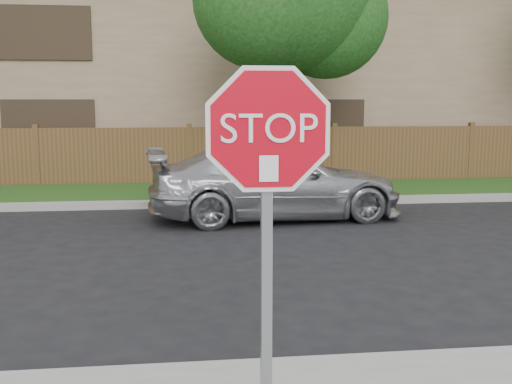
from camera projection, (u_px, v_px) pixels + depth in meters
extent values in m
plane|color=black|center=(201.00, 372.00, 5.15)|extent=(90.00, 90.00, 0.00)
cube|color=gray|center=(191.00, 204.00, 13.14)|extent=(70.00, 0.30, 0.15)
cube|color=#1E4714|center=(191.00, 193.00, 14.76)|extent=(70.00, 3.00, 0.12)
cube|color=#52381D|center=(190.00, 157.00, 16.22)|extent=(70.00, 0.12, 1.60)
cube|color=#897055|center=(187.00, 81.00, 21.38)|extent=(34.00, 8.00, 6.00)
cylinder|color=#382B21|center=(292.00, 115.00, 14.66)|extent=(0.44, 0.44, 3.92)
sphere|color=#183811|center=(327.00, 17.00, 14.70)|extent=(3.00, 3.00, 3.00)
cube|color=gray|center=(266.00, 279.00, 3.59)|extent=(0.06, 0.06, 2.30)
cylinder|color=white|center=(268.00, 130.00, 3.39)|extent=(1.01, 0.02, 1.01)
cylinder|color=#BE0717|center=(269.00, 130.00, 3.38)|extent=(0.93, 0.02, 0.93)
cube|color=white|center=(269.00, 169.00, 3.40)|extent=(0.11, 0.00, 0.15)
imported|color=#A4A5AB|center=(276.00, 182.00, 11.78)|extent=(5.15, 2.46, 1.45)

